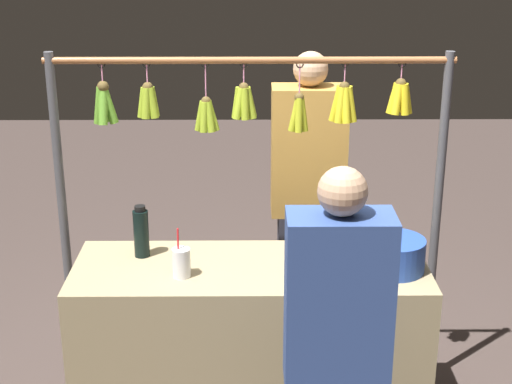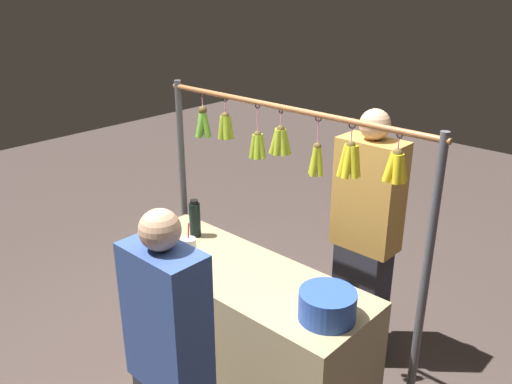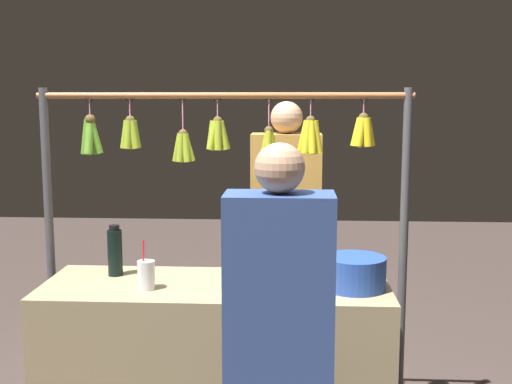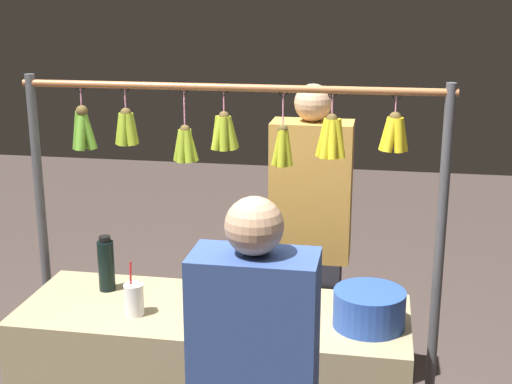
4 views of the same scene
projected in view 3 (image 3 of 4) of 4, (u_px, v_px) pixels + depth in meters
The scene contains 7 objects.
market_counter at pixel (216, 372), 3.02m from camera, with size 1.59×0.58×0.85m, color tan.
display_rack at pixel (225, 179), 3.26m from camera, with size 1.89×0.14×1.75m.
water_bottle at pixel (115, 252), 3.08m from camera, with size 0.07×0.07×0.25m.
blue_bucket at pixel (355, 273), 2.87m from camera, with size 0.28×0.28×0.15m, color #294CAB.
drink_cup at pixel (146, 275), 2.86m from camera, with size 0.08×0.08×0.22m.
vendor_person at pixel (286, 248), 3.75m from camera, with size 0.40×0.22×1.68m.
customer_person at pixel (279, 370), 2.22m from camera, with size 0.37×0.20×1.55m.
Camera 3 is at (-0.34, 2.85, 1.70)m, focal length 45.21 mm.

